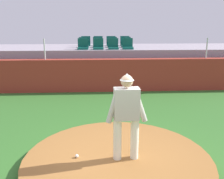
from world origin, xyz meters
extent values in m
plane|color=#316726|center=(0.00, 0.00, 0.00)|extent=(60.00, 60.00, 0.00)
cylinder|color=#94602F|center=(0.00, 0.00, 0.10)|extent=(3.91, 3.91, 0.20)
cylinder|color=white|center=(-0.01, -0.03, 0.64)|extent=(0.17, 0.17, 0.87)
cylinder|color=white|center=(0.34, -0.02, 0.64)|extent=(0.17, 0.17, 0.87)
cube|color=#B7B2A8|center=(0.17, -0.02, 1.39)|extent=(0.50, 0.28, 0.63)
cylinder|color=#B7B2A8|center=(-0.09, -0.03, 1.35)|extent=(0.30, 0.12, 0.71)
cylinder|color=#B7B2A8|center=(0.43, -0.01, 1.35)|extent=(0.34, 0.12, 0.70)
sphere|color=tan|center=(0.17, -0.02, 1.84)|extent=(0.24, 0.24, 0.24)
cone|color=#B7B2A8|center=(0.17, -0.02, 1.93)|extent=(0.29, 0.29, 0.13)
sphere|color=white|center=(-0.85, 0.05, 0.24)|extent=(0.07, 0.07, 0.07)
cube|color=maroon|center=(0.00, 6.07, 0.70)|extent=(16.04, 0.40, 1.40)
cylinder|color=silver|center=(-2.60, 6.07, 1.83)|extent=(0.06, 0.06, 0.87)
cylinder|color=silver|center=(4.31, 6.07, 1.83)|extent=(0.06, 0.06, 0.87)
cube|color=#998F9A|center=(0.00, 8.46, 0.85)|extent=(14.83, 3.47, 1.69)
cube|color=#0C4B40|center=(-1.07, 7.18, 1.74)|extent=(0.48, 0.44, 0.10)
cube|color=#0C4B40|center=(-1.07, 7.36, 1.99)|extent=(0.48, 0.08, 0.40)
cube|color=#0C4B40|center=(-0.36, 7.17, 1.74)|extent=(0.48, 0.44, 0.10)
cube|color=#0C4B40|center=(-0.36, 7.35, 1.99)|extent=(0.48, 0.08, 0.40)
cube|color=#0C4B40|center=(0.34, 7.17, 1.74)|extent=(0.48, 0.44, 0.10)
cube|color=#0C4B40|center=(0.34, 7.35, 1.99)|extent=(0.48, 0.08, 0.40)
cube|color=#0C4B40|center=(1.02, 7.19, 1.74)|extent=(0.48, 0.44, 0.10)
cube|color=#0C4B40|center=(1.02, 7.37, 1.99)|extent=(0.48, 0.08, 0.40)
cube|color=#0C4B40|center=(-1.08, 8.09, 1.74)|extent=(0.48, 0.44, 0.10)
cube|color=#0C4B40|center=(-1.08, 8.27, 1.99)|extent=(0.48, 0.08, 0.40)
cube|color=#0C4B40|center=(-0.38, 8.05, 1.74)|extent=(0.48, 0.44, 0.10)
cube|color=#0C4B40|center=(-0.38, 8.23, 1.99)|extent=(0.48, 0.08, 0.40)
cube|color=#0C4B40|center=(0.34, 8.10, 1.74)|extent=(0.48, 0.44, 0.10)
cube|color=#0C4B40|center=(0.34, 8.28, 1.99)|extent=(0.48, 0.08, 0.40)
cube|color=#0C4B40|center=(1.04, 8.09, 1.74)|extent=(0.48, 0.44, 0.10)
cube|color=#0C4B40|center=(1.04, 8.27, 1.99)|extent=(0.48, 0.08, 0.40)
cube|color=#0C4B40|center=(-1.02, 8.99, 1.74)|extent=(0.48, 0.44, 0.10)
cube|color=#0C4B40|center=(-1.02, 9.17, 1.99)|extent=(0.48, 0.08, 0.40)
cube|color=#0C4B40|center=(-0.36, 8.97, 1.74)|extent=(0.48, 0.44, 0.10)
cube|color=#0C4B40|center=(-0.36, 9.15, 1.99)|extent=(0.48, 0.08, 0.40)
cube|color=#0C4B40|center=(0.33, 8.97, 1.74)|extent=(0.48, 0.44, 0.10)
cube|color=#0C4B40|center=(0.33, 9.15, 1.99)|extent=(0.48, 0.08, 0.40)
cube|color=#0C4B40|center=(1.08, 9.00, 1.74)|extent=(0.48, 0.44, 0.10)
cube|color=#0C4B40|center=(1.08, 9.18, 1.99)|extent=(0.48, 0.08, 0.40)
camera|label=1|loc=(-0.37, -4.71, 2.93)|focal=40.71mm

